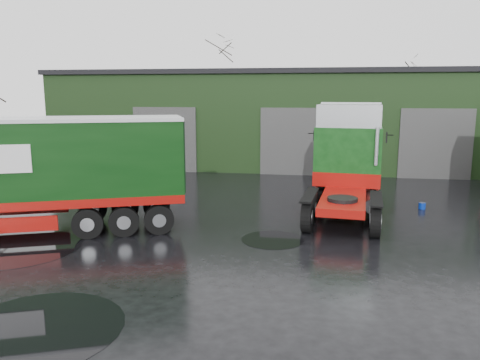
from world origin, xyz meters
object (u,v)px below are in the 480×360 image
Objects in this scene: warehouse at (299,117)px; hero_tractor at (346,162)px; tree_back_b at (394,106)px; tree_back_a at (218,94)px; wash_bucket at (422,206)px.

hero_tractor is at bearing -80.84° from warehouse.
tree_back_b reaches higher than warehouse.
tree_back_a is at bearing 118.04° from hero_tractor.
tree_back_b is at bearing 84.78° from wash_bucket.
warehouse is at bearing 113.14° from wash_bucket.
wash_bucket is at bearing 34.44° from hero_tractor.
tree_back_a reaches higher than warehouse.
tree_back_b is (2.16, 23.67, 3.62)m from wash_bucket.
wash_bucket is 0.04× the size of tree_back_b.
wash_bucket is (5.84, -13.67, -3.02)m from warehouse.
tree_back_b is (8.00, 10.00, 0.59)m from warehouse.
hero_tractor is 24.96× the size of wash_bucket.
hero_tractor is at bearing -67.62° from tree_back_a.
warehouse is 12.90m from tree_back_a.
wash_bucket is 0.03× the size of tree_back_a.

